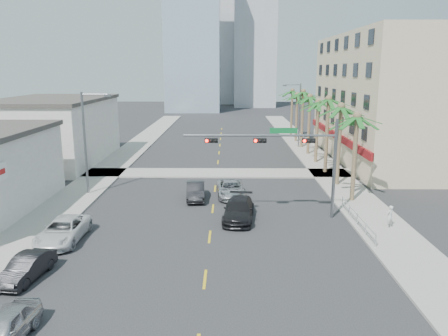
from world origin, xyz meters
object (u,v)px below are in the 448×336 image
traffic_signal_mast (291,151)px  pedestrian (390,216)px  car_parked_far (63,231)px  car_lane_right (239,210)px  car_lane_center (231,189)px  car_lane_left (196,191)px  car_parked_mid (27,268)px  car_parked_near (4,328)px

traffic_signal_mast → pedestrian: (6.61, -2.43, -4.13)m
traffic_signal_mast → car_parked_far: bearing=-162.5°
car_lane_right → car_lane_center: bearing=101.0°
traffic_signal_mast → pedestrian: bearing=-20.2°
car_parked_far → pedestrian: pedestrian is taller
car_lane_right → car_parked_far: bearing=-153.8°
car_parked_far → car_lane_left: car_parked_far is taller
traffic_signal_mast → car_lane_right: size_ratio=2.14×
pedestrian → traffic_signal_mast: bearing=-54.3°
car_parked_far → pedestrian: 21.92m
car_parked_far → car_lane_right: car_lane_right is taller
traffic_signal_mast → car_lane_center: 8.24m
car_lane_right → car_parked_mid: bearing=-134.5°
car_parked_near → car_parked_mid: 5.79m
traffic_signal_mast → car_parked_far: 16.50m
traffic_signal_mast → car_parked_near: size_ratio=2.78×
car_parked_mid → car_lane_center: bearing=62.8°
traffic_signal_mast → car_parked_near: bearing=-131.1°
car_parked_mid → car_parked_far: bearing=97.9°
car_lane_left → car_lane_right: (3.56, -5.23, 0.05)m
car_lane_center → pedestrian: (10.94, -7.91, 0.24)m
pedestrian → car_lane_center: bearing=-70.0°
car_parked_mid → pedestrian: (21.79, 7.57, 0.29)m
car_parked_mid → pedestrian: bearing=27.0°
car_lane_left → pedestrian: pedestrian is taller
car_parked_far → car_lane_center: (10.85, 10.26, -0.03)m
car_lane_center → pedestrian: bearing=-39.7°
car_lane_right → pedestrian: bearing=-4.7°
car_parked_far → traffic_signal_mast: bearing=17.9°
car_parked_mid → car_lane_left: car_lane_left is taller
pedestrian → car_lane_left: bearing=-61.2°
traffic_signal_mast → car_lane_center: (-4.34, 5.48, -4.37)m
car_parked_far → pedestrian: size_ratio=3.30×
car_lane_center → car_lane_right: size_ratio=0.96×
car_parked_near → car_lane_right: bearing=61.1°
car_lane_center → car_lane_right: (0.55, -6.00, 0.06)m
traffic_signal_mast → pedestrian: 8.16m
car_parked_near → car_parked_far: (-1.60, 10.79, 0.04)m
car_parked_far → car_lane_right: 12.17m
car_lane_center → car_parked_mid: bearing=-128.8°
car_parked_mid → pedestrian: pedestrian is taller
traffic_signal_mast → car_lane_center: bearing=128.4°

